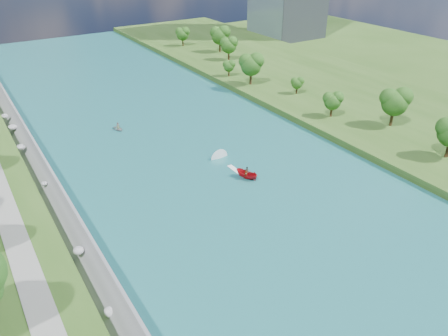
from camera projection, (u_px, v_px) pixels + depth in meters
ground at (262, 217)px, 65.79m from camera, size 260.00×260.00×0.00m
river_water at (197, 163)px, 80.52m from camera, size 55.00×240.00×0.10m
berm_east at (379, 108)px, 103.39m from camera, size 44.00×240.00×1.50m
riprap_bank at (53, 199)px, 66.76m from camera, size 3.68×236.00×4.05m
riverside_path at (2, 199)px, 63.59m from camera, size 3.00×200.00×0.10m
trees_east at (363, 99)px, 92.54m from camera, size 17.26×142.78×11.53m
motorboat at (241, 171)px, 76.52m from camera, size 3.60×18.97×2.02m
raft at (118, 128)px, 93.44m from camera, size 2.74×3.35×1.66m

